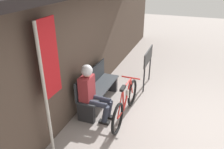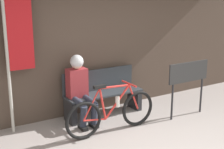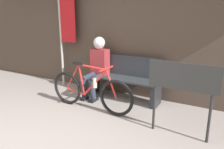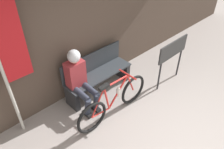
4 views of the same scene
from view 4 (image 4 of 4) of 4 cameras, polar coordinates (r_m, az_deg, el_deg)
storefront_wall at (r=3.98m, az=-9.01°, el=16.10°), size 12.00×0.56×3.20m
park_bench_near at (r=4.44m, az=-3.81°, el=-0.08°), size 1.47×0.42×0.84m
bicycle at (r=3.91m, az=0.53°, el=-7.02°), size 1.63×0.40×0.83m
person_seated at (r=3.95m, az=-8.69°, el=-0.52°), size 0.34×0.63×1.19m
banner_pole at (r=3.37m, az=-25.44°, el=4.43°), size 0.45×0.05×2.23m
signboard at (r=4.61m, az=15.56°, el=5.61°), size 0.91×0.04×1.01m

